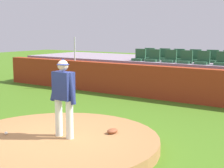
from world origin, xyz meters
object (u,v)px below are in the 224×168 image
at_px(stadium_chair_2, 170,58).
at_px(stadium_chair_11, 212,58).
at_px(stadium_chair_0, 139,57).
at_px(stadium_chair_4, 203,60).
at_px(stadium_chair_10, 195,58).
at_px(fielding_glove, 112,131).
at_px(stadium_chair_5, 222,61).
at_px(pitcher, 64,92).
at_px(stadium_chair_8, 164,56).
at_px(stadium_chair_1, 154,58).
at_px(stadium_chair_7, 149,56).
at_px(stadium_chair_9, 178,57).
at_px(stadium_chair_3, 186,59).
at_px(baseball, 6,133).

distance_m(stadium_chair_2, stadium_chair_11, 1.69).
relative_size(stadium_chair_0, stadium_chair_4, 1.00).
xyz_separation_m(stadium_chair_2, stadium_chair_10, (0.72, 0.87, 0.00)).
height_order(stadium_chair_0, stadium_chair_4, same).
relative_size(fielding_glove, stadium_chair_5, 0.60).
xyz_separation_m(pitcher, stadium_chair_8, (-1.53, 8.21, 0.22)).
distance_m(stadium_chair_1, stadium_chair_10, 1.70).
relative_size(stadium_chair_1, stadium_chair_10, 1.00).
bearing_deg(stadium_chair_5, stadium_chair_8, -17.81).
bearing_deg(stadium_chair_2, stadium_chair_7, -31.02).
bearing_deg(stadium_chair_1, fielding_glove, 109.47).
xyz_separation_m(fielding_glove, stadium_chair_9, (-1.57, 7.38, 1.17)).
distance_m(fielding_glove, stadium_chair_7, 8.05).
bearing_deg(stadium_chair_1, stadium_chair_11, -156.42).
relative_size(pitcher, fielding_glove, 5.75).
relative_size(stadium_chair_5, stadium_chair_8, 1.00).
relative_size(stadium_chair_2, stadium_chair_9, 1.00).
bearing_deg(stadium_chair_1, stadium_chair_3, 179.39).
xyz_separation_m(stadium_chair_9, stadium_chair_10, (0.71, 0.01, 0.00)).
height_order(stadium_chair_3, stadium_chair_8, same).
height_order(pitcher, stadium_chair_0, pitcher).
height_order(stadium_chair_1, stadium_chair_11, same).
xyz_separation_m(stadium_chair_0, stadium_chair_7, (-0.02, 0.88, 0.00)).
height_order(baseball, stadium_chair_10, stadium_chair_10).
distance_m(pitcher, stadium_chair_1, 7.47).
bearing_deg(stadium_chair_1, stadium_chair_10, -147.82).
distance_m(baseball, stadium_chair_7, 8.95).
xyz_separation_m(stadium_chair_7, stadium_chair_10, (2.15, 0.01, 0.00)).
xyz_separation_m(stadium_chair_4, stadium_chair_7, (-2.81, 0.90, 0.00)).
xyz_separation_m(baseball, stadium_chair_7, (-1.08, 8.81, 1.19)).
bearing_deg(stadium_chair_0, stadium_chair_2, -179.13).
distance_m(stadium_chair_2, stadium_chair_4, 1.38).
xyz_separation_m(stadium_chair_3, stadium_chair_11, (0.73, 0.95, 0.00)).
height_order(baseball, stadium_chair_9, stadium_chair_9).
height_order(stadium_chair_9, stadium_chair_10, same).
bearing_deg(stadium_chair_5, stadium_chair_2, -0.57).
relative_size(stadium_chair_1, stadium_chair_4, 1.00).
height_order(baseball, stadium_chair_8, stadium_chair_8).
distance_m(pitcher, stadium_chair_8, 8.36).
bearing_deg(stadium_chair_5, stadium_chair_10, -32.57).
height_order(stadium_chair_7, stadium_chair_10, same).
bearing_deg(stadium_chair_1, baseball, 92.70).
distance_m(stadium_chair_0, stadium_chair_3, 2.10).
relative_size(baseball, stadium_chair_9, 0.15).
xyz_separation_m(stadium_chair_2, stadium_chair_5, (2.11, -0.02, 0.00)).
relative_size(stadium_chair_1, stadium_chair_7, 1.00).
distance_m(stadium_chair_0, stadium_chair_9, 1.66).
bearing_deg(fielding_glove, stadium_chair_5, 1.68).
height_order(stadium_chair_3, stadium_chair_7, same).
distance_m(baseball, stadium_chair_4, 8.18).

